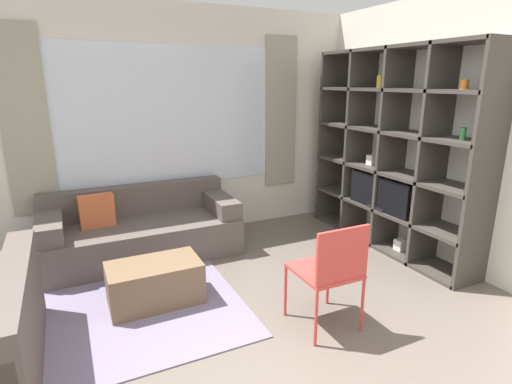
{
  "coord_description": "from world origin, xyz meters",
  "views": [
    {
      "loc": [
        -1.12,
        -1.5,
        1.84
      ],
      "look_at": [
        0.43,
        1.73,
        0.85
      ],
      "focal_mm": 28.0,
      "sensor_mm": 36.0,
      "label": 1
    }
  ],
  "objects": [
    {
      "name": "wall_right",
      "position": [
        2.38,
        1.57,
        1.35
      ],
      "size": [
        0.07,
        4.34,
        2.7
      ],
      "primitive_type": "cube",
      "color": "silver",
      "rests_on": "ground_plane"
    },
    {
      "name": "ottoman",
      "position": [
        -0.57,
        1.64,
        0.18
      ],
      "size": [
        0.77,
        0.45,
        0.37
      ],
      "color": "brown",
      "rests_on": "ground_plane"
    },
    {
      "name": "area_rug",
      "position": [
        -0.96,
        1.7,
        0.01
      ],
      "size": [
        2.15,
        1.86,
        0.01
      ],
      "primitive_type": "cube",
      "color": "slate",
      "rests_on": "ground_plane"
    },
    {
      "name": "folding_chair",
      "position": [
        0.55,
        0.68,
        0.52
      ],
      "size": [
        0.44,
        0.46,
        0.86
      ],
      "rotation": [
        0.0,
        0.0,
        3.14
      ],
      "color": "#CC3D38",
      "rests_on": "ground_plane"
    },
    {
      "name": "wall_back",
      "position": [
        0.0,
        3.18,
        1.36
      ],
      "size": [
        5.89,
        0.11,
        2.7
      ],
      "color": "silver",
      "rests_on": "ground_plane"
    },
    {
      "name": "couch_main",
      "position": [
        -0.48,
        2.7,
        0.27
      ],
      "size": [
        2.0,
        0.86,
        0.73
      ],
      "color": "#564C47",
      "rests_on": "ground_plane"
    },
    {
      "name": "shelving_unit",
      "position": [
        2.16,
        1.78,
        1.09
      ],
      "size": [
        0.43,
        2.25,
        2.2
      ],
      "color": "silver",
      "rests_on": "ground_plane"
    }
  ]
}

